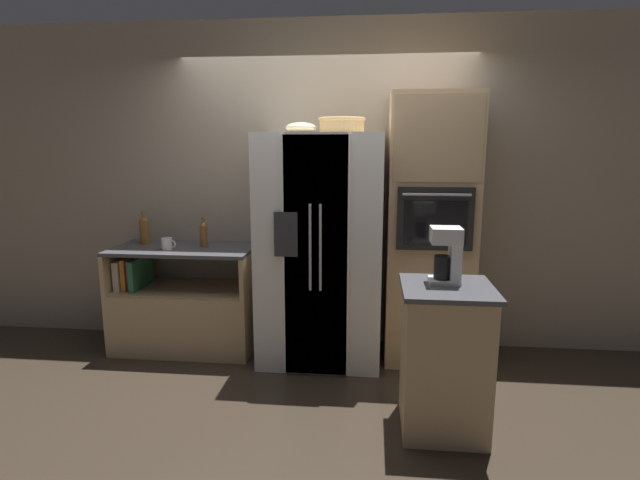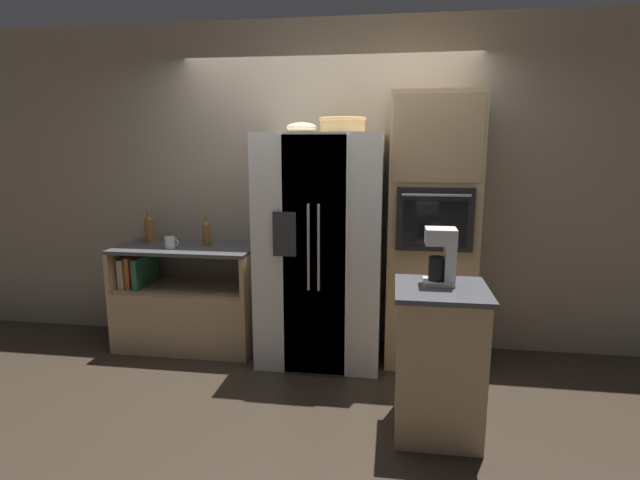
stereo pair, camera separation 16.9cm
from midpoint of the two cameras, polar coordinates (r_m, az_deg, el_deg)
The scene contains 12 objects.
ground_plane at distance 4.33m, azimuth 1.33°, elevation -13.24°, with size 20.00×20.00×0.00m, color #382D23.
wall_back at distance 4.39m, azimuth 2.11°, elevation 6.07°, with size 12.00×0.06×2.80m.
counter_left at distance 4.59m, azimuth -13.86°, elevation -7.69°, with size 1.20×0.61×0.90m.
refrigerator at distance 4.06m, azimuth 1.33°, elevation -1.06°, with size 0.98×0.78×1.86m.
wall_oven at distance 4.10m, azimuth 13.74°, elevation 0.96°, with size 0.68×0.65×2.16m.
island_counter at distance 3.25m, azimuth 14.88°, elevation -13.13°, with size 0.55×0.57×0.93m.
wicker_basket at distance 4.03m, azimuth 3.83°, elevation 13.03°, with size 0.37×0.37×0.12m.
fruit_bowl at distance 4.01m, azimuth -0.88°, elevation 12.72°, with size 0.24×0.24×0.08m.
bottle_tall at distance 4.41m, azimuth -11.79°, elevation 0.82°, with size 0.06×0.06×0.26m.
bottle_short at distance 4.69m, azimuth -17.98°, elevation 1.29°, with size 0.08×0.08×0.29m.
mug at distance 4.37m, azimuth -15.69°, elevation -0.28°, with size 0.12×0.09×0.10m.
coffee_maker at distance 3.12m, azimuth 15.43°, elevation -1.56°, with size 0.18×0.17×0.35m.
Camera 2 is at (0.57, -3.91, 1.77)m, focal length 28.00 mm.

